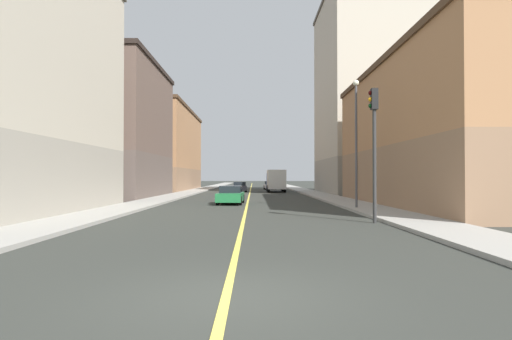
{
  "coord_description": "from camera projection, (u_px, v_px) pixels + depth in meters",
  "views": [
    {
      "loc": [
        0.45,
        -7.14,
        1.98
      ],
      "look_at": [
        0.67,
        29.25,
        2.55
      ],
      "focal_mm": 30.44,
      "sensor_mm": 36.0,
      "label": 1
    }
  ],
  "objects": [
    {
      "name": "building_right_distant",
      "position": [
        151.0,
        150.0,
        64.12
      ],
      "size": [
        12.08,
        24.67,
        11.91
      ],
      "color": "#8F6B4F",
      "rests_on": "ground"
    },
    {
      "name": "traffic_light_left_near",
      "position": [
        374.0,
        136.0,
        18.6
      ],
      "size": [
        0.4,
        0.32,
        5.78
      ],
      "color": "#2D2D2D",
      "rests_on": "ground"
    },
    {
      "name": "street_lamp_left_near",
      "position": [
        356.0,
        131.0,
        26.1
      ],
      "size": [
        0.36,
        0.36,
        7.68
      ],
      "color": "#4C4C51",
      "rests_on": "ground"
    },
    {
      "name": "ground_plane",
      "position": [
        226.0,
        297.0,
        7.11
      ],
      "size": [
        400.0,
        400.0,
        0.0
      ],
      "primitive_type": "plane",
      "color": "#2F322D",
      "rests_on": "ground"
    },
    {
      "name": "sidewalk_left",
      "position": [
        307.0,
        192.0,
        56.14
      ],
      "size": [
        2.76,
        168.0,
        0.15
      ],
      "primitive_type": "cube",
      "color": "#9E9B93",
      "rests_on": "ground"
    },
    {
      "name": "sidewalk_right",
      "position": [
        193.0,
        192.0,
        56.06
      ],
      "size": [
        2.76,
        168.0,
        0.15
      ],
      "primitive_type": "cube",
      "color": "#9E9B93",
      "rests_on": "ground"
    },
    {
      "name": "car_green",
      "position": [
        231.0,
        195.0,
        31.61
      ],
      "size": [
        1.94,
        4.41,
        1.32
      ],
      "color": "#1E6B38",
      "rests_on": "ground"
    },
    {
      "name": "box_truck",
      "position": [
        276.0,
        180.0,
        56.59
      ],
      "size": [
        2.33,
        7.36,
        2.86
      ],
      "color": "navy",
      "rests_on": "ground"
    },
    {
      "name": "car_black",
      "position": [
        240.0,
        187.0,
        56.7
      ],
      "size": [
        1.97,
        4.07,
        1.33
      ],
      "color": "black",
      "rests_on": "ground"
    },
    {
      "name": "building_right_midblock",
      "position": [
        97.0,
        130.0,
        41.81
      ],
      "size": [
        12.08,
        15.79,
        12.9
      ],
      "color": "brown",
      "rests_on": "ground"
    },
    {
      "name": "building_left_mid",
      "position": [
        374.0,
        96.0,
        51.36
      ],
      "size": [
        12.08,
        16.69,
        23.19
      ],
      "color": "#9D9688",
      "rests_on": "ground"
    },
    {
      "name": "lane_center_stripe",
      "position": [
        250.0,
        192.0,
        56.1
      ],
      "size": [
        0.16,
        154.0,
        0.01
      ],
      "primitive_type": "cube",
      "color": "#E5D14C",
      "rests_on": "ground"
    },
    {
      "name": "building_left_near",
      "position": [
        466.0,
        133.0,
        28.96
      ],
      "size": [
        12.08,
        23.85,
        9.75
      ],
      "color": "#8F6B4F",
      "rests_on": "ground"
    },
    {
      "name": "car_white",
      "position": [
        270.0,
        185.0,
        68.07
      ],
      "size": [
        1.9,
        4.48,
        1.28
      ],
      "color": "white",
      "rests_on": "ground"
    }
  ]
}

